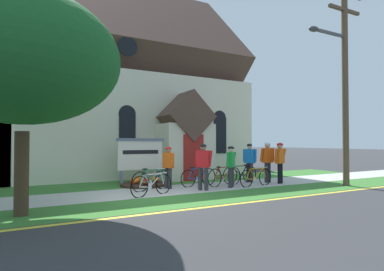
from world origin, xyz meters
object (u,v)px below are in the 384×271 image
Objects in this scene: cyclist_in_red_jersey at (203,163)px; cyclist_in_orange_jersey at (250,160)px; bicycle_white at (152,180)px; cyclist_in_yellow_jersey at (168,164)px; bicycle_yellow at (198,177)px; bicycle_blue at (240,174)px; bicycle_orange at (152,184)px; roadside_conifer at (220,100)px; bicycle_red at (225,176)px; church_sign at (141,155)px; verge_sapling at (23,60)px; cyclist_in_white_jersey at (268,159)px; bicycle_silver at (256,177)px; cyclist_in_blue_jersey at (280,160)px; cyclist_in_green_jersey at (231,164)px; utility_pole at (343,70)px.

cyclist_in_orange_jersey is (2.93, 1.04, -0.00)m from cyclist_in_red_jersey.
cyclist_in_red_jersey is at bearing -160.51° from cyclist_in_orange_jersey.
cyclist_in_yellow_jersey is (0.69, 0.11, 0.53)m from bicycle_white.
bicycle_yellow is 2.63m from cyclist_in_orange_jersey.
cyclist_in_red_jersey is at bearing -157.24° from bicycle_blue.
bicycle_orange is (-0.37, -0.99, -0.02)m from bicycle_white.
bicycle_yellow is 0.24× the size of roadside_conifer.
bicycle_red is at bearing -121.93° from roadside_conifer.
cyclist_in_red_jersey is 1.37m from cyclist_in_yellow_jersey.
bicycle_blue reaches higher than bicycle_orange.
church_sign is 3.55m from bicycle_red.
bicycle_white is 4.60m from cyclist_in_orange_jersey.
bicycle_orange is at bearing -110.63° from bicycle_white.
bicycle_white is at bearing 27.34° from verge_sapling.
cyclist_in_red_jersey is at bearing -170.93° from cyclist_in_white_jersey.
verge_sapling is at bearing -140.18° from roadside_conifer.
verge_sapling is (-8.06, -1.17, 3.37)m from bicycle_silver.
cyclist_in_blue_jersey is 0.32× the size of verge_sapling.
cyclist_in_green_jersey is at bearing -14.53° from bicycle_white.
cyclist_in_white_jersey is (1.14, 0.60, 0.66)m from bicycle_silver.
cyclist_in_white_jersey is 4.48m from cyclist_in_yellow_jersey.
cyclist_in_blue_jersey reaches higher than bicycle_yellow.
utility_pole is at bearing -42.25° from cyclist_in_blue_jersey.
church_sign reaches higher than cyclist_in_blue_jersey.
cyclist_in_orange_jersey reaches higher than bicycle_blue.
bicycle_yellow is 2.63m from bicycle_orange.
bicycle_yellow is 1.26m from cyclist_in_red_jersey.
cyclist_in_blue_jersey is at bearing -25.12° from church_sign.
utility_pole is at bearing -27.68° from bicycle_red.
bicycle_white is 5.49m from cyclist_in_blue_jersey.
roadside_conifer is (8.54, 9.09, 4.44)m from bicycle_orange.
cyclist_in_red_jersey is at bearing -174.62° from cyclist_in_green_jersey.
cyclist_in_green_jersey is (2.93, -0.76, 0.54)m from bicycle_white.
roadside_conifer is at bearing 70.24° from cyclist_in_white_jersey.
cyclist_in_orange_jersey reaches higher than cyclist_in_green_jersey.
bicycle_orange is 1.02× the size of cyclist_in_green_jersey.
church_sign reaches higher than cyclist_in_white_jersey.
cyclist_in_white_jersey reaches higher than bicycle_blue.
cyclist_in_yellow_jersey reaches higher than bicycle_silver.
church_sign is 3.73m from cyclist_in_green_jersey.
utility_pole is (7.23, -2.47, 4.29)m from bicycle_white.
cyclist_in_yellow_jersey is at bearing 162.76° from bicycle_silver.
cyclist_in_yellow_jersey is at bearing -179.34° from cyclist_in_orange_jersey.
verge_sapling is at bearing 178.08° from utility_pole.
bicycle_white is at bearing 167.07° from bicycle_silver.
utility_pole is at bearing -21.53° from cyclist_in_yellow_jersey.
cyclist_in_blue_jersey is at bearing 7.75° from verge_sapling.
roadside_conifer is at bearing 39.82° from verge_sapling.
bicycle_white is 5.66m from verge_sapling.
utility_pole reaches higher than bicycle_silver.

